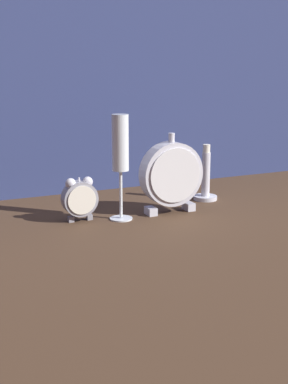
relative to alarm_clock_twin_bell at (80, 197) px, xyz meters
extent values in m
plane|color=#422D1E|center=(0.16, -0.07, -0.05)|extent=(4.00, 4.00, 0.00)
cube|color=navy|center=(0.16, 0.26, 0.34)|extent=(1.77, 0.01, 0.80)
cube|color=gray|center=(-0.02, 0.00, -0.05)|extent=(0.01, 0.01, 0.01)
cube|color=gray|center=(0.02, 0.00, -0.05)|extent=(0.01, 0.01, 0.01)
cylinder|color=gray|center=(0.00, 0.00, 0.00)|extent=(0.08, 0.03, 0.08)
cylinder|color=silver|center=(0.00, -0.02, 0.00)|extent=(0.06, 0.00, 0.06)
sphere|color=silver|center=(-0.02, 0.00, 0.03)|extent=(0.02, 0.02, 0.02)
sphere|color=silver|center=(0.02, 0.00, 0.03)|extent=(0.02, 0.02, 0.02)
cylinder|color=silver|center=(0.00, 0.00, 0.04)|extent=(0.00, 0.00, 0.01)
cube|color=silver|center=(0.16, -0.02, -0.04)|extent=(0.02, 0.03, 0.02)
cube|color=silver|center=(0.26, -0.02, -0.04)|extent=(0.02, 0.03, 0.02)
cylinder|color=silver|center=(0.21, -0.02, 0.04)|extent=(0.15, 0.04, 0.15)
cylinder|color=silver|center=(0.21, -0.04, 0.04)|extent=(0.12, 0.00, 0.12)
cylinder|color=silver|center=(0.21, -0.02, 0.12)|extent=(0.01, 0.01, 0.02)
cylinder|color=silver|center=(0.09, -0.03, -0.05)|extent=(0.05, 0.05, 0.01)
cylinder|color=silver|center=(0.09, -0.03, 0.00)|extent=(0.01, 0.01, 0.10)
cylinder|color=white|center=(0.09, -0.03, 0.12)|extent=(0.04, 0.04, 0.12)
cylinder|color=beige|center=(0.09, -0.03, 0.10)|extent=(0.03, 0.03, 0.08)
cylinder|color=silver|center=(0.35, 0.05, -0.05)|extent=(0.06, 0.06, 0.01)
cylinder|color=silver|center=(0.35, 0.05, 0.01)|extent=(0.02, 0.02, 0.11)
cylinder|color=silver|center=(0.35, 0.05, 0.08)|extent=(0.02, 0.02, 0.02)
camera|label=1|loc=(-0.34, -1.07, 0.28)|focal=50.00mm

